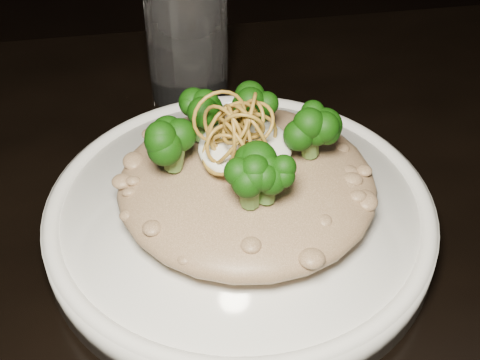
% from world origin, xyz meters
% --- Properties ---
extents(table, '(1.10, 0.80, 0.75)m').
position_xyz_m(table, '(0.00, 0.00, 0.67)').
color(table, black).
rests_on(table, ground).
extents(plate, '(0.29, 0.29, 0.03)m').
position_xyz_m(plate, '(-0.10, 0.06, 0.77)').
color(plate, white).
rests_on(plate, table).
extents(risotto, '(0.19, 0.19, 0.04)m').
position_xyz_m(risotto, '(-0.09, 0.06, 0.80)').
color(risotto, brown).
rests_on(risotto, plate).
extents(broccoli, '(0.13, 0.13, 0.05)m').
position_xyz_m(broccoli, '(-0.09, 0.06, 0.85)').
color(broccoli, black).
rests_on(broccoli, risotto).
extents(cheese, '(0.07, 0.07, 0.02)m').
position_xyz_m(cheese, '(-0.09, 0.07, 0.83)').
color(cheese, white).
rests_on(cheese, risotto).
extents(shallots, '(0.05, 0.05, 0.03)m').
position_xyz_m(shallots, '(-0.10, 0.07, 0.86)').
color(shallots, brown).
rests_on(shallots, cheese).
extents(drinking_glass, '(0.09, 0.09, 0.13)m').
position_xyz_m(drinking_glass, '(-0.12, 0.27, 0.82)').
color(drinking_glass, white).
rests_on(drinking_glass, table).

